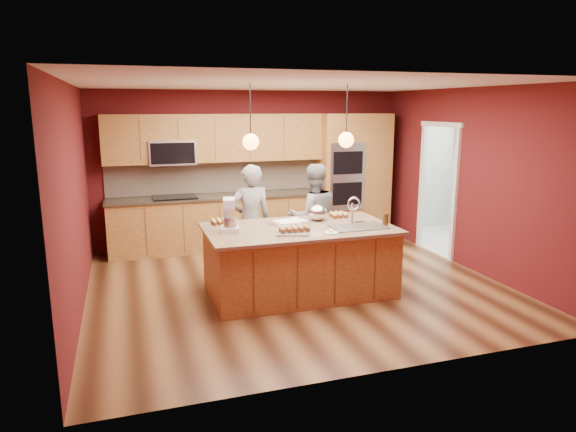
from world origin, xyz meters
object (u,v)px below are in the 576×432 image
object	(u,v)px
person_left	(251,221)
mixing_bowl	(317,213)
person_right	(313,217)
island	(301,259)
stand_mixer	(229,217)

from	to	relation	value
person_left	mixing_bowl	size ratio (longest dim) A/B	6.02
person_left	person_right	bearing A→B (deg)	-179.45
person_right	mixing_bowl	bearing A→B (deg)	77.15
mixing_bowl	island	bearing A→B (deg)	-138.44
person_left	mixing_bowl	world-z (taller)	person_left
person_right	stand_mixer	xyz separation A→B (m)	(-1.45, -0.88, 0.27)
island	stand_mixer	size ratio (longest dim) A/B	5.86
island	stand_mixer	bearing A→B (deg)	176.31
person_left	mixing_bowl	xyz separation A→B (m)	(0.79, -0.62, 0.19)
person_right	mixing_bowl	size ratio (longest dim) A/B	5.93
island	person_right	world-z (taller)	person_right
stand_mixer	mixing_bowl	xyz separation A→B (m)	(1.27, 0.25, -0.07)
person_left	stand_mixer	distance (m)	1.03
island	person_right	distance (m)	1.13
island	stand_mixer	xyz separation A→B (m)	(-0.92, 0.06, 0.61)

